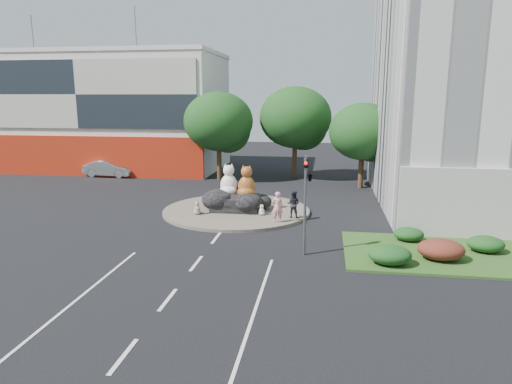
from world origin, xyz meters
TOP-DOWN VIEW (x-y plane):
  - ground at (0.00, 0.00)m, footprint 120.00×120.00m
  - roundabout_island at (0.00, 10.00)m, footprint 10.00×10.00m
  - rock_plinth at (0.00, 10.00)m, footprint 3.20×2.60m
  - shophouse_block at (-18.00, 27.91)m, footprint 25.20×12.30m
  - grass_verge at (12.00, 3.00)m, footprint 10.00×6.00m
  - tree_left at (-3.93, 22.06)m, footprint 6.46×6.46m
  - tree_mid at (3.07, 24.06)m, footprint 6.84×6.84m
  - tree_right at (9.07, 20.06)m, footprint 5.70×5.70m
  - hedge_near_green at (9.00, 1.00)m, footprint 2.00×1.60m
  - hedge_red at (11.50, 2.00)m, footprint 2.20×1.76m
  - hedge_mid_green at (14.00, 3.50)m, footprint 1.80×1.44m
  - hedge_back_green at (10.50, 4.80)m, footprint 1.60×1.28m
  - traffic_light at (5.10, 2.00)m, footprint 0.44×1.24m
  - street_lamp at (12.82, 8.00)m, footprint 2.34×0.22m
  - cat_white at (-0.57, 10.23)m, footprint 1.45×1.29m
  - cat_tabby at (0.74, 9.83)m, footprint 1.36×1.19m
  - kitten_calico at (-2.28, 8.27)m, footprint 0.70×0.71m
  - kitten_white at (1.93, 8.72)m, footprint 0.57×0.55m
  - pedestrian_pink at (3.10, 7.18)m, footprint 0.78×0.60m
  - pedestrian_dark at (4.00, 8.41)m, footprint 0.98×0.85m
  - parked_car at (-15.19, 22.12)m, footprint 4.99×1.88m
  - litter_bin at (8.82, 0.89)m, footprint 0.60×0.60m

SIDE VIEW (x-z plane):
  - ground at x=0.00m, z-range 0.00..0.00m
  - grass_verge at x=12.00m, z-range 0.00..0.12m
  - roundabout_island at x=0.00m, z-range 0.00..0.20m
  - hedge_back_green at x=10.50m, z-range 0.12..0.84m
  - litter_bin at x=8.82m, z-range 0.12..0.86m
  - hedge_mid_green at x=14.00m, z-range 0.12..0.93m
  - kitten_white at x=1.93m, z-range 0.20..0.93m
  - hedge_near_green at x=9.00m, z-range 0.12..1.02m
  - hedge_red at x=11.50m, z-range 0.12..1.11m
  - kitten_calico at x=-2.28m, z-range 0.20..1.09m
  - rock_plinth at x=0.00m, z-range 0.20..1.10m
  - parked_car at x=-15.19m, z-range 0.00..1.62m
  - pedestrian_dark at x=4.00m, z-range 0.20..1.94m
  - pedestrian_pink at x=3.10m, z-range 0.20..2.11m
  - cat_tabby at x=0.74m, z-range 1.10..3.32m
  - cat_white at x=-0.57m, z-range 1.10..3.33m
  - traffic_light at x=5.10m, z-range 1.12..6.12m
  - street_lamp at x=12.82m, z-range 0.52..8.58m
  - tree_right at x=9.07m, z-range 0.98..8.28m
  - tree_left at x=-3.93m, z-range 1.11..9.38m
  - tree_mid at x=3.07m, z-range 1.18..9.94m
  - shophouse_block at x=-18.00m, z-range -2.52..14.88m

